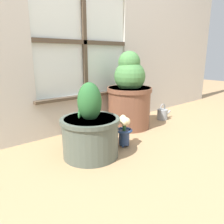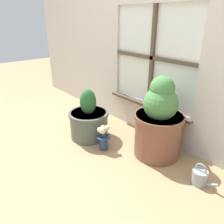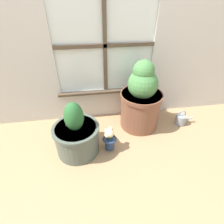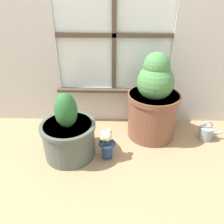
# 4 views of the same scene
# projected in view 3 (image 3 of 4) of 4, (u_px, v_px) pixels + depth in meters

# --- Properties ---
(ground_plane) EXTENTS (10.00, 10.00, 0.00)m
(ground_plane) POSITION_uv_depth(u_px,v_px,m) (116.00, 158.00, 1.54)
(ground_plane) COLOR tan
(potted_plant_left) EXTENTS (0.40, 0.40, 0.51)m
(potted_plant_left) POSITION_uv_depth(u_px,v_px,m) (77.00, 135.00, 1.52)
(potted_plant_left) COLOR #4C564C
(potted_plant_left) RESTS_ON ground_plane
(potted_plant_right) EXTENTS (0.42, 0.42, 0.72)m
(potted_plant_right) POSITION_uv_depth(u_px,v_px,m) (141.00, 100.00, 1.75)
(potted_plant_right) COLOR brown
(potted_plant_right) RESTS_ON ground_plane
(flower_vase) EXTENTS (0.13, 0.13, 0.24)m
(flower_vase) POSITION_uv_depth(u_px,v_px,m) (109.00, 138.00, 1.55)
(flower_vase) COLOR navy
(flower_vase) RESTS_ON ground_plane
(watering_can) EXTENTS (0.20, 0.11, 0.18)m
(watering_can) POSITION_uv_depth(u_px,v_px,m) (181.00, 119.00, 1.90)
(watering_can) COLOR gray
(watering_can) RESTS_ON ground_plane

